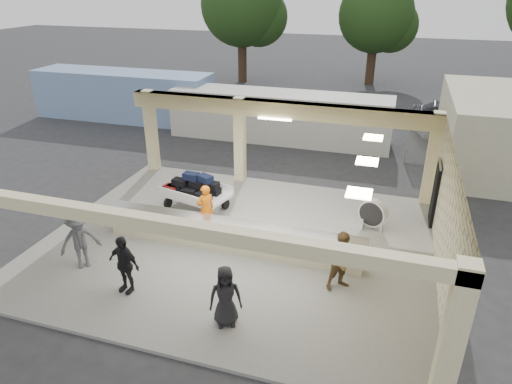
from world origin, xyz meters
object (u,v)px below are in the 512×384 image
(passenger_d, at_px, (225,296))
(car_white_a, at_px, (463,126))
(car_dark, at_px, (453,117))
(container_blue, at_px, (124,95))
(baggage_handler, at_px, (206,209))
(passenger_c, at_px, (80,241))
(passenger_b, at_px, (124,264))
(container_white, at_px, (279,117))
(luggage_cart, at_px, (194,190))
(drum_fan, at_px, (373,213))
(passenger_a, at_px, (343,261))
(baggage_counter, at_px, (230,236))

(passenger_d, relative_size, car_white_a, 0.34)
(car_dark, xyz_separation_m, container_blue, (-18.64, -3.48, 0.66))
(baggage_handler, xyz_separation_m, car_dark, (8.56, 14.80, -0.20))
(container_blue, bearing_deg, passenger_c, -62.92)
(passenger_d, height_order, car_dark, passenger_d)
(passenger_b, distance_m, passenger_d, 3.03)
(passenger_b, relative_size, container_white, 0.15)
(car_dark, bearing_deg, container_white, 119.30)
(passenger_c, xyz_separation_m, container_white, (2.37, 13.15, 0.27))
(luggage_cart, xyz_separation_m, container_white, (0.82, 8.76, 0.41))
(drum_fan, height_order, car_white_a, car_white_a)
(passenger_a, distance_m, passenger_c, 7.37)
(baggage_handler, bearing_deg, passenger_a, 113.76)
(baggage_counter, relative_size, container_white, 0.72)
(passenger_d, bearing_deg, drum_fan, 38.55)
(baggage_counter, xyz_separation_m, drum_fan, (4.05, 2.70, 0.07))
(baggage_handler, relative_size, car_dark, 0.38)
(passenger_b, bearing_deg, passenger_a, 28.86)
(baggage_handler, xyz_separation_m, container_white, (-0.24, 10.24, 0.29))
(drum_fan, bearing_deg, container_white, 144.89)
(passenger_d, xyz_separation_m, car_dark, (6.37, 18.74, -0.16))
(baggage_counter, height_order, passenger_d, passenger_d)
(baggage_counter, height_order, drum_fan, drum_fan)
(baggage_handler, distance_m, passenger_a, 4.95)
(baggage_counter, xyz_separation_m, container_blue, (-11.22, 12.12, 0.81))
(container_blue, bearing_deg, car_dark, 9.99)
(passenger_c, height_order, car_dark, passenger_c)
(passenger_b, xyz_separation_m, car_white_a, (9.76, 16.83, -0.25))
(baggage_counter, bearing_deg, car_dark, 64.56)
(passenger_a, distance_m, passenger_b, 5.76)
(car_white_a, bearing_deg, drum_fan, 146.73)
(passenger_c, distance_m, container_white, 13.37)
(car_dark, bearing_deg, passenger_a, 168.57)
(passenger_b, relative_size, container_blue, 0.15)
(luggage_cart, height_order, passenger_b, passenger_b)
(baggage_counter, relative_size, passenger_c, 4.75)
(passenger_b, bearing_deg, car_dark, 73.28)
(passenger_b, height_order, car_white_a, passenger_b)
(car_white_a, bearing_deg, baggage_counter, 136.01)
(baggage_handler, bearing_deg, container_white, -134.83)
(car_dark, bearing_deg, passenger_d, 163.12)
(baggage_counter, relative_size, car_dark, 1.86)
(passenger_d, distance_m, container_blue, 19.58)
(drum_fan, height_order, baggage_handler, baggage_handler)
(passenger_b, xyz_separation_m, passenger_c, (-1.80, 0.61, 0.03))
(baggage_counter, relative_size, passenger_a, 4.83)
(luggage_cart, height_order, car_white_a, luggage_cart)
(drum_fan, relative_size, passenger_a, 0.61)
(passenger_d, xyz_separation_m, car_white_a, (6.77, 17.25, -0.22))
(luggage_cart, distance_m, passenger_d, 6.32)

